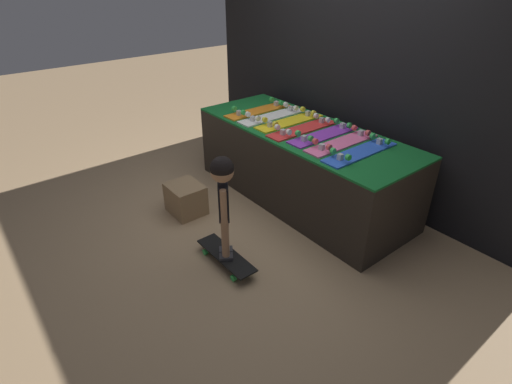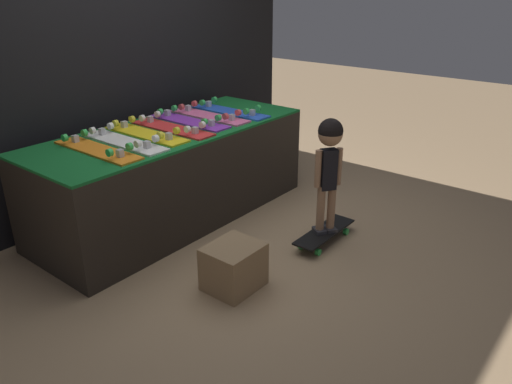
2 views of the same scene
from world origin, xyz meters
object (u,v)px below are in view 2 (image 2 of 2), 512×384
(skateboard_purple_on_rack, at_px, (189,120))
(skateboard_on_floor, at_px, (324,233))
(skateboard_blue_on_rack, at_px, (230,111))
(child, at_px, (329,155))
(storage_box, at_px, (234,267))
(skateboard_pink_on_rack, at_px, (209,115))
(skateboard_red_on_rack, at_px, (172,127))
(skateboard_orange_on_rack, at_px, (97,149))
(skateboard_white_on_rack, at_px, (124,141))
(skateboard_yellow_on_rack, at_px, (146,133))

(skateboard_purple_on_rack, relative_size, skateboard_on_floor, 1.25)
(skateboard_on_floor, bearing_deg, skateboard_blue_on_rack, 76.22)
(child, xyz_separation_m, storage_box, (-0.91, 0.14, -0.56))
(skateboard_pink_on_rack, bearing_deg, skateboard_blue_on_rack, -7.46)
(skateboard_red_on_rack, relative_size, skateboard_on_floor, 1.25)
(skateboard_orange_on_rack, relative_size, skateboard_white_on_rack, 1.00)
(skateboard_red_on_rack, height_order, skateboard_on_floor, skateboard_red_on_rack)
(skateboard_on_floor, height_order, child, child)
(skateboard_white_on_rack, bearing_deg, skateboard_on_floor, -54.69)
(skateboard_blue_on_rack, relative_size, storage_box, 2.23)
(skateboard_white_on_rack, xyz_separation_m, skateboard_red_on_rack, (0.47, -0.01, 0.00))
(skateboard_orange_on_rack, xyz_separation_m, skateboard_purple_on_rack, (0.94, 0.04, 0.00))
(skateboard_white_on_rack, bearing_deg, skateboard_pink_on_rack, 1.56)
(skateboard_blue_on_rack, bearing_deg, skateboard_yellow_on_rack, 177.69)
(skateboard_pink_on_rack, height_order, skateboard_on_floor, skateboard_pink_on_rack)
(skateboard_yellow_on_rack, bearing_deg, skateboard_orange_on_rack, -175.52)
(storage_box, bearing_deg, skateboard_yellow_on_rack, 76.38)
(child, bearing_deg, storage_box, -155.17)
(skateboard_yellow_on_rack, distance_m, skateboard_purple_on_rack, 0.47)
(skateboard_blue_on_rack, bearing_deg, storage_box, -138.17)
(skateboard_orange_on_rack, height_order, skateboard_red_on_rack, same)
(skateboard_purple_on_rack, xyz_separation_m, skateboard_pink_on_rack, (0.23, -0.01, 0.00))
(skateboard_orange_on_rack, distance_m, skateboard_red_on_rack, 0.70)
(skateboard_purple_on_rack, bearing_deg, skateboard_pink_on_rack, -3.59)
(skateboard_red_on_rack, relative_size, skateboard_blue_on_rack, 1.00)
(skateboard_white_on_rack, distance_m, storage_box, 1.26)
(skateboard_yellow_on_rack, xyz_separation_m, skateboard_blue_on_rack, (0.94, -0.04, 0.00))
(skateboard_white_on_rack, bearing_deg, skateboard_blue_on_rack, -0.25)
(child, bearing_deg, skateboard_blue_on_rack, 110.02)
(skateboard_pink_on_rack, bearing_deg, skateboard_purple_on_rack, 176.41)
(skateboard_red_on_rack, bearing_deg, storage_box, -115.08)
(skateboard_red_on_rack, bearing_deg, skateboard_purple_on_rack, 11.32)
(skateboard_purple_on_rack, height_order, child, child)
(skateboard_pink_on_rack, xyz_separation_m, skateboard_blue_on_rack, (0.23, -0.03, 0.00))
(skateboard_blue_on_rack, distance_m, storage_box, 1.74)
(skateboard_orange_on_rack, distance_m, skateboard_on_floor, 1.80)
(skateboard_blue_on_rack, height_order, storage_box, skateboard_blue_on_rack)
(skateboard_pink_on_rack, relative_size, storage_box, 2.23)
(skateboard_yellow_on_rack, height_order, child, child)
(skateboard_red_on_rack, distance_m, skateboard_blue_on_rack, 0.70)
(skateboard_white_on_rack, relative_size, skateboard_on_floor, 1.25)
(skateboard_yellow_on_rack, xyz_separation_m, skateboard_red_on_rack, (0.23, -0.04, 0.00))
(skateboard_yellow_on_rack, xyz_separation_m, skateboard_on_floor, (0.64, -1.26, -0.72))
(skateboard_white_on_rack, height_order, skateboard_blue_on_rack, same)
(skateboard_on_floor, bearing_deg, skateboard_orange_on_rack, 132.04)
(skateboard_yellow_on_rack, relative_size, child, 0.89)
(skateboard_blue_on_rack, bearing_deg, skateboard_white_on_rack, 179.75)
(skateboard_pink_on_rack, height_order, skateboard_blue_on_rack, same)
(skateboard_yellow_on_rack, height_order, skateboard_on_floor, skateboard_yellow_on_rack)
(skateboard_red_on_rack, distance_m, skateboard_on_floor, 1.47)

